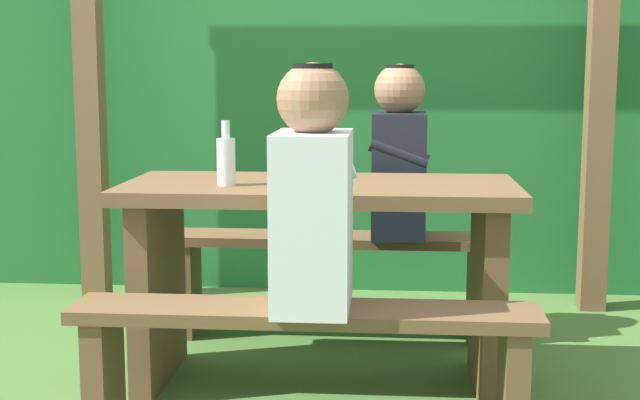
# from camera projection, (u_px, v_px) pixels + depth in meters

# --- Properties ---
(ground_plane) EXTENTS (12.00, 12.00, 0.00)m
(ground_plane) POSITION_uv_depth(u_px,v_px,m) (320.00, 384.00, 3.31)
(ground_plane) COLOR #466E31
(hedge_backdrop) EXTENTS (6.40, 0.93, 2.04)m
(hedge_backdrop) POSITION_uv_depth(u_px,v_px,m) (347.00, 91.00, 5.01)
(hedge_backdrop) COLOR #22662F
(hedge_backdrop) RESTS_ON ground_plane
(pergola_post_left) EXTENTS (0.12, 0.12, 1.99)m
(pergola_post_left) POSITION_uv_depth(u_px,v_px,m) (90.00, 100.00, 4.38)
(pergola_post_left) COLOR brown
(pergola_post_left) RESTS_ON ground_plane
(pergola_post_right) EXTENTS (0.12, 0.12, 1.99)m
(pergola_post_right) POSITION_uv_depth(u_px,v_px,m) (600.00, 102.00, 4.19)
(pergola_post_right) COLOR brown
(pergola_post_right) RESTS_ON ground_plane
(picnic_table) EXTENTS (1.40, 0.64, 0.75)m
(picnic_table) POSITION_uv_depth(u_px,v_px,m) (320.00, 249.00, 3.23)
(picnic_table) COLOR brown
(picnic_table) RESTS_ON ground_plane
(bench_near) EXTENTS (1.40, 0.24, 0.45)m
(bench_near) POSITION_uv_depth(u_px,v_px,m) (304.00, 348.00, 2.69)
(bench_near) COLOR brown
(bench_near) RESTS_ON ground_plane
(bench_far) EXTENTS (1.40, 0.24, 0.45)m
(bench_far) POSITION_uv_depth(u_px,v_px,m) (331.00, 264.00, 3.83)
(bench_far) COLOR brown
(bench_far) RESTS_ON ground_plane
(person_white_shirt) EXTENTS (0.25, 0.35, 0.72)m
(person_white_shirt) POSITION_uv_depth(u_px,v_px,m) (313.00, 196.00, 2.62)
(person_white_shirt) COLOR silver
(person_white_shirt) RESTS_ON bench_near
(person_black_coat) EXTENTS (0.25, 0.35, 0.72)m
(person_black_coat) POSITION_uv_depth(u_px,v_px,m) (399.00, 158.00, 3.74)
(person_black_coat) COLOR black
(person_black_coat) RESTS_ON bench_far
(drinking_glass) EXTENTS (0.08, 0.08, 0.09)m
(drinking_glass) POSITION_uv_depth(u_px,v_px,m) (318.00, 167.00, 3.29)
(drinking_glass) COLOR silver
(drinking_glass) RESTS_ON picnic_table
(bottle_left) EXTENTS (0.07, 0.07, 0.23)m
(bottle_left) POSITION_uv_depth(u_px,v_px,m) (226.00, 160.00, 3.11)
(bottle_left) COLOR silver
(bottle_left) RESTS_ON picnic_table
(cell_phone) EXTENTS (0.12, 0.16, 0.01)m
(cell_phone) POSITION_uv_depth(u_px,v_px,m) (286.00, 180.00, 3.24)
(cell_phone) COLOR silver
(cell_phone) RESTS_ON picnic_table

